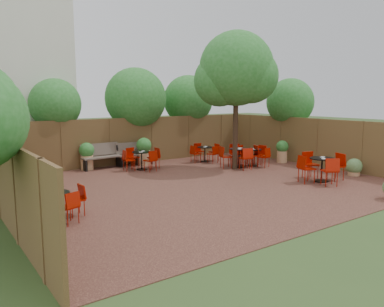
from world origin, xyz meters
TOP-DOWN VIEW (x-y plane):
  - ground at (0.00, 0.00)m, footprint 80.00×80.00m
  - courtyard_paving at (0.00, 0.00)m, footprint 12.00×10.00m
  - fence_back at (0.00, 5.00)m, footprint 12.00×0.08m
  - fence_right at (6.00, 0.00)m, footprint 0.08×10.00m
  - neighbour_building at (-4.50, 8.00)m, footprint 5.00×4.00m
  - overhang_foliage at (-1.54, 3.45)m, footprint 15.65×10.43m
  - courtyard_tree at (2.74, 1.42)m, footprint 2.97×2.91m
  - park_bench_left at (-1.59, 4.63)m, footprint 1.68×0.65m
  - park_bench_right at (-0.12, 4.63)m, footprint 1.56×0.53m
  - bistro_tables at (1.00, 1.06)m, footprint 10.29×7.09m
  - planters at (-0.74, 3.86)m, footprint 11.66×3.90m

SIDE VIEW (x-z plane):
  - ground at x=0.00m, z-range 0.00..0.00m
  - courtyard_paving at x=0.00m, z-range 0.00..0.02m
  - bistro_tables at x=1.00m, z-range -0.03..0.92m
  - park_bench_right at x=-0.12m, z-range 0.03..0.99m
  - park_bench_left at x=-1.59m, z-range 0.03..1.05m
  - planters at x=-0.74m, z-range 0.02..1.18m
  - fence_back at x=0.00m, z-range 0.00..2.00m
  - fence_right at x=6.00m, z-range 0.00..2.00m
  - overhang_foliage at x=-1.54m, z-range 1.37..4.09m
  - courtyard_tree at x=2.74m, z-range 1.11..6.52m
  - neighbour_building at x=-4.50m, z-range 0.00..8.00m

